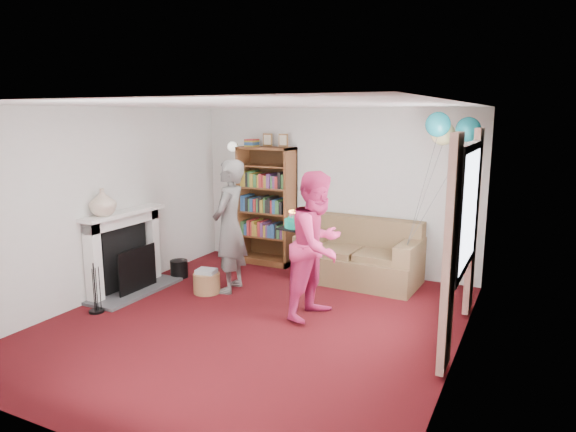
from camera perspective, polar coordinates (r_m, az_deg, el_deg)
The scene contains 16 objects.
ground at distance 6.15m, azimuth -3.87°, elevation -11.76°, with size 5.00×5.00×0.00m, color #310708.
wall_back at distance 8.01m, azimuth 5.11°, elevation 2.92°, with size 4.50×0.02×2.50m, color silver.
wall_left at distance 7.18m, azimuth -19.78°, elevation 1.34°, with size 0.02×5.00×2.50m, color silver.
wall_right at distance 5.05m, azimuth 18.69°, elevation -2.53°, with size 0.02×5.00×2.50m, color silver.
ceiling at distance 5.67m, azimuth -4.21°, elevation 12.26°, with size 4.50×5.00×0.01m, color white.
fireplace at distance 7.35m, azimuth -17.39°, elevation -4.20°, with size 0.55×1.80×1.12m.
window_bay at distance 5.65m, azimuth 18.97°, elevation -1.62°, with size 0.14×2.02×2.20m.
wall_sconce at distance 8.61m, azimuth -6.18°, elevation 7.69°, with size 0.16×0.23×0.16m.
bookcase at distance 8.32m, azimuth -2.30°, elevation 1.04°, with size 0.90×0.42×2.11m.
sofa at distance 7.60m, azimuth 8.07°, elevation -4.65°, with size 1.70×0.90×0.90m.
wicker_basket at distance 7.16m, azimuth -9.02°, elevation -7.26°, with size 0.36×0.36×0.33m.
person_striped at distance 7.01m, azimuth -6.50°, elevation -1.15°, with size 0.66×0.43×1.81m, color black.
person_magenta at distance 6.08m, azimuth 3.31°, elevation -3.26°, with size 0.86×0.67×1.76m, color #C5275E.
birthday_cake at distance 6.25m, azimuth 1.05°, elevation -0.83°, with size 0.38×0.38×0.22m.
balloons at distance 6.76m, azimuth 17.51°, elevation 9.18°, with size 0.84×0.69×1.77m.
mantel_vase at distance 6.97m, azimuth -19.89°, elevation 1.47°, with size 0.34×0.34×0.35m, color beige.
Camera 1 is at (2.88, -4.88, 2.39)m, focal length 32.00 mm.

